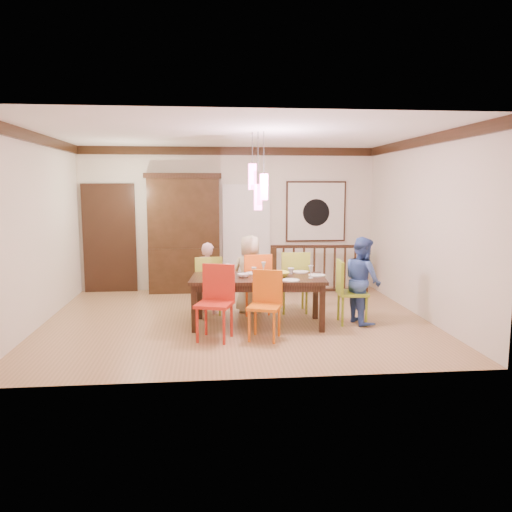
{
  "coord_description": "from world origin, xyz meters",
  "views": [
    {
      "loc": [
        -0.45,
        -7.74,
        2.09
      ],
      "look_at": [
        0.31,
        0.05,
        1.02
      ],
      "focal_mm": 35.0,
      "sensor_mm": 36.0,
      "label": 1
    }
  ],
  "objects": [
    {
      "name": "balustrade",
      "position": [
        1.77,
        1.95,
        0.5
      ],
      "size": [
        1.97,
        0.24,
        0.96
      ],
      "rotation": [
        0.0,
        0.0,
        -0.08
      ],
      "color": "black",
      "rests_on": "floor"
    },
    {
      "name": "person_end_right",
      "position": [
        1.93,
        -0.35,
        0.67
      ],
      "size": [
        0.63,
        0.74,
        1.35
      ],
      "primitive_type": "imported",
      "rotation": [
        0.0,
        0.0,
        1.77
      ],
      "color": "#3D5CAA",
      "rests_on": "floor"
    },
    {
      "name": "wine_glass_b",
      "position": [
        0.42,
        -0.09,
        0.84
      ],
      "size": [
        0.08,
        0.08,
        0.19
      ],
      "primitive_type": null,
      "color": "silver",
      "rests_on": "dining_table"
    },
    {
      "name": "wall_right",
      "position": [
        3.0,
        0.0,
        1.45
      ],
      "size": [
        0.0,
        5.0,
        5.0
      ],
      "primitive_type": "plane",
      "rotation": [
        1.57,
        0.0,
        -1.57
      ],
      "color": "beige",
      "rests_on": "floor"
    },
    {
      "name": "plate_far_mid",
      "position": [
        0.27,
        -0.04,
        0.76
      ],
      "size": [
        0.26,
        0.26,
        0.01
      ],
      "primitive_type": "cylinder",
      "color": "white",
      "rests_on": "dining_table"
    },
    {
      "name": "chair_near_mid",
      "position": [
        0.32,
        -1.07,
        0.54
      ],
      "size": [
        0.55,
        0.55,
        0.94
      ],
      "rotation": [
        0.0,
        0.0,
        -0.34
      ],
      "color": "#D45E0C",
      "rests_on": "floor"
    },
    {
      "name": "wall_left",
      "position": [
        -3.0,
        0.0,
        1.45
      ],
      "size": [
        0.0,
        5.0,
        5.0
      ],
      "primitive_type": "plane",
      "rotation": [
        1.57,
        0.0,
        1.57
      ],
      "color": "beige",
      "rests_on": "floor"
    },
    {
      "name": "cup_left",
      "position": [
        -0.16,
        -0.46,
        0.8
      ],
      "size": [
        0.16,
        0.16,
        0.1
      ],
      "primitive_type": "imported",
      "rotation": [
        0.0,
        0.0,
        -0.4
      ],
      "color": "silver",
      "rests_on": "dining_table"
    },
    {
      "name": "pendant_cluster",
      "position": [
        0.31,
        -0.34,
        2.11
      ],
      "size": [
        0.27,
        0.21,
        1.14
      ],
      "color": "#FF4CA7",
      "rests_on": "ceiling"
    },
    {
      "name": "chair_end_right",
      "position": [
        1.77,
        -0.38,
        0.56
      ],
      "size": [
        0.48,
        0.48,
        0.98
      ],
      "rotation": [
        0.0,
        0.0,
        1.48
      ],
      "color": "#86A021",
      "rests_on": "floor"
    },
    {
      "name": "person_far_mid",
      "position": [
        0.26,
        0.47,
        0.65
      ],
      "size": [
        0.75,
        0.62,
        1.31
      ],
      "primitive_type": "imported",
      "rotation": [
        0.0,
        0.0,
        2.77
      ],
      "color": "beige",
      "rests_on": "floor"
    },
    {
      "name": "wine_glass_d",
      "position": [
        1.08,
        -0.52,
        0.84
      ],
      "size": [
        0.08,
        0.08,
        0.19
      ],
      "primitive_type": null,
      "color": "silver",
      "rests_on": "dining_table"
    },
    {
      "name": "person_far_left",
      "position": [
        -0.45,
        0.48,
        0.6
      ],
      "size": [
        0.51,
        0.44,
        1.19
      ],
      "primitive_type": "imported",
      "rotation": [
        0.0,
        0.0,
        2.73
      ],
      "color": "beige",
      "rests_on": "floor"
    },
    {
      "name": "small_bowl",
      "position": [
        0.08,
        -0.36,
        0.78
      ],
      "size": [
        0.21,
        0.21,
        0.06
      ],
      "primitive_type": "imported",
      "rotation": [
        0.0,
        0.0,
        -0.17
      ],
      "color": "white",
      "rests_on": "dining_table"
    },
    {
      "name": "cup_right",
      "position": [
        0.85,
        -0.14,
        0.8
      ],
      "size": [
        0.12,
        0.12,
        0.1
      ],
      "primitive_type": "imported",
      "rotation": [
        0.0,
        0.0,
        0.13
      ],
      "color": "silver",
      "rests_on": "dining_table"
    },
    {
      "name": "white_doorway",
      "position": [
        0.35,
        2.46,
        1.05
      ],
      "size": [
        0.97,
        0.05,
        2.22
      ],
      "primitive_type": "cube",
      "color": "silver",
      "rests_on": "wall_back"
    },
    {
      "name": "dining_table",
      "position": [
        0.31,
        -0.34,
        0.66
      ],
      "size": [
        2.09,
        1.09,
        0.75
      ],
      "rotation": [
        0.0,
        0.0,
        -0.09
      ],
      "color": "black",
      "rests_on": "floor"
    },
    {
      "name": "floor",
      "position": [
        0.0,
        0.0,
        0.0
      ],
      "size": [
        6.0,
        6.0,
        0.0
      ],
      "primitive_type": "plane",
      "color": "#9D784C",
      "rests_on": "ground"
    },
    {
      "name": "plate_near_left",
      "position": [
        -0.35,
        -0.61,
        0.76
      ],
      "size": [
        0.26,
        0.26,
        0.01
      ],
      "primitive_type": "cylinder",
      "color": "white",
      "rests_on": "dining_table"
    },
    {
      "name": "wall_back",
      "position": [
        0.0,
        2.5,
        1.45
      ],
      "size": [
        6.0,
        0.0,
        6.0
      ],
      "primitive_type": "plane",
      "rotation": [
        1.57,
        0.0,
        0.0
      ],
      "color": "beige",
      "rests_on": "floor"
    },
    {
      "name": "serving_bowl",
      "position": [
        0.61,
        -0.37,
        0.79
      ],
      "size": [
        0.38,
        0.38,
        0.08
      ],
      "primitive_type": "imported",
      "rotation": [
        0.0,
        0.0,
        0.2
      ],
      "color": "gold",
      "rests_on": "dining_table"
    },
    {
      "name": "panel_door",
      "position": [
        -2.4,
        2.45,
        1.05
      ],
      "size": [
        1.04,
        0.07,
        2.24
      ],
      "primitive_type": "cube",
      "color": "black",
      "rests_on": "wall_back"
    },
    {
      "name": "crown_molding",
      "position": [
        0.0,
        0.0,
        2.82
      ],
      "size": [
        6.0,
        5.0,
        0.16
      ],
      "primitive_type": null,
      "color": "black",
      "rests_on": "wall_back"
    },
    {
      "name": "chair_far_mid",
      "position": [
        0.34,
        0.39,
        0.58
      ],
      "size": [
        0.51,
        0.51,
        1.02
      ],
      "rotation": [
        0.0,
        0.0,
        3.27
      ],
      "color": "orange",
      "rests_on": "floor"
    },
    {
      "name": "plate_end_right",
      "position": [
        1.22,
        -0.32,
        0.76
      ],
      "size": [
        0.26,
        0.26,
        0.01
      ],
      "primitive_type": "cylinder",
      "color": "white",
      "rests_on": "dining_table"
    },
    {
      "name": "plate_far_right",
      "position": [
        1.03,
        0.02,
        0.76
      ],
      "size": [
        0.26,
        0.26,
        0.01
      ],
      "primitive_type": "cylinder",
      "color": "white",
      "rests_on": "dining_table"
    },
    {
      "name": "plate_far_left",
      "position": [
        -0.33,
        -0.01,
        0.76
      ],
      "size": [
        0.26,
        0.26,
        0.01
      ],
      "primitive_type": "cylinder",
      "color": "white",
      "rests_on": "dining_table"
    },
    {
      "name": "ceiling",
      "position": [
        0.0,
        0.0,
        2.9
      ],
      "size": [
        6.0,
        6.0,
        0.0
      ],
      "primitive_type": "plane",
      "rotation": [
        3.14,
        0.0,
        0.0
      ],
      "color": "white",
      "rests_on": "wall_back"
    },
    {
      "name": "chair_far_right",
      "position": [
        0.99,
        0.43,
        0.6
      ],
      "size": [
        0.48,
        0.48,
        1.04
      ],
      "rotation": [
        0.0,
        0.0,
        3.12
      ],
      "color": "#9CAE2E",
      "rests_on": "floor"
    },
    {
      "name": "wine_glass_a",
      "position": [
        -0.14,
        -0.23,
        0.84
      ],
      "size": [
        0.08,
        0.08,
        0.19
      ],
      "primitive_type": null,
      "color": "#590C19",
      "rests_on": "dining_table"
    },
    {
      "name": "chair_near_left",
      "position": [
        -0.36,
        -1.02,
        0.59
      ],
      "size": [
        0.59,
        0.59,
        1.03
      ],
      "rotation": [
        0.0,
        0.0,
        -0.32
      ],
      "color": "red",
      "rests_on": "floor"
    },
    {
      "name": "painting",
      "position": [
        1.8,
        2.46,
        1.6
      ],
      "size": [
        1.25,
        0.06,
        1.25
      ],
      "color": "black",
      "rests_on": "wall_back"
    },
    {
      "name": "china_hutch",
      "position": [
        -0.91,
        2.3,
        1.19
      ],
      "size": [
        1.5,
        0.46,
        2.37
      ],
      "color": "black",
      "rests_on": "floor"
    },
    {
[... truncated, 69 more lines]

